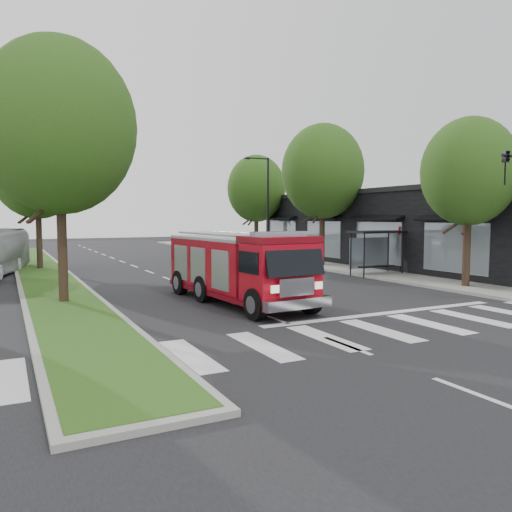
{
  "coord_description": "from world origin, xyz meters",
  "views": [
    {
      "loc": [
        -7.99,
        -14.46,
        3.4
      ],
      "look_at": [
        1.26,
        3.8,
        1.8
      ],
      "focal_mm": 35.0,
      "sensor_mm": 36.0,
      "label": 1
    }
  ],
  "objects": [
    {
      "name": "streetlight_right_far",
      "position": [
        10.35,
        20.0,
        4.48
      ],
      "size": [
        2.11,
        0.2,
        8.0
      ],
      "color": "black",
      "rests_on": "ground"
    },
    {
      "name": "bus_shelter",
      "position": [
        11.2,
        8.15,
        2.04
      ],
      "size": [
        3.2,
        1.6,
        2.61
      ],
      "color": "black",
      "rests_on": "ground"
    },
    {
      "name": "tree_median_far",
      "position": [
        -6.0,
        20.0,
        6.49
      ],
      "size": [
        5.6,
        5.6,
        9.72
      ],
      "color": "black",
      "rests_on": "ground"
    },
    {
      "name": "storefront_row",
      "position": [
        17.0,
        10.0,
        2.5
      ],
      "size": [
        8.0,
        30.0,
        5.0
      ],
      "primitive_type": "cube",
      "color": "black",
      "rests_on": "ground"
    },
    {
      "name": "tree_right_far",
      "position": [
        11.5,
        24.0,
        5.84
      ],
      "size": [
        5.0,
        5.0,
        8.73
      ],
      "color": "black",
      "rests_on": "ground"
    },
    {
      "name": "fire_engine",
      "position": [
        0.19,
        3.32,
        1.4
      ],
      "size": [
        3.14,
        8.56,
        2.91
      ],
      "rotation": [
        0.0,
        0.0,
        0.07
      ],
      "color": "#66050E",
      "rests_on": "ground"
    },
    {
      "name": "sidewalk_right",
      "position": [
        12.5,
        10.0,
        0.07
      ],
      "size": [
        5.0,
        80.0,
        0.15
      ],
      "primitive_type": "cube",
      "color": "gray",
      "rests_on": "ground"
    },
    {
      "name": "median",
      "position": [
        -6.0,
        18.0,
        0.08
      ],
      "size": [
        3.0,
        50.0,
        0.15
      ],
      "color": "gray",
      "rests_on": "ground"
    },
    {
      "name": "tree_median_near",
      "position": [
        -6.0,
        6.0,
        6.81
      ],
      "size": [
        5.8,
        5.8,
        10.16
      ],
      "color": "black",
      "rests_on": "ground"
    },
    {
      "name": "tree_right_mid",
      "position": [
        11.5,
        14.0,
        6.49
      ],
      "size": [
        5.6,
        5.6,
        9.72
      ],
      "color": "black",
      "rests_on": "ground"
    },
    {
      "name": "ground",
      "position": [
        0.0,
        0.0,
        0.0
      ],
      "size": [
        140.0,
        140.0,
        0.0
      ],
      "primitive_type": "plane",
      "color": "black",
      "rests_on": "ground"
    },
    {
      "name": "tree_right_near",
      "position": [
        11.5,
        2.0,
        5.51
      ],
      "size": [
        4.4,
        4.4,
        8.05
      ],
      "color": "black",
      "rests_on": "ground"
    }
  ]
}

